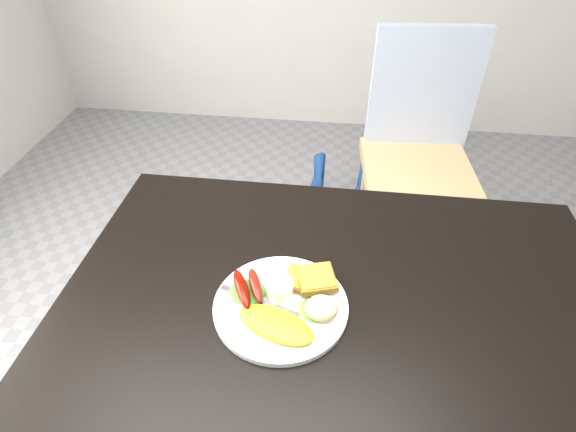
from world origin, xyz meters
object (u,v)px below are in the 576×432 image
at_px(plate, 281,306).
at_px(dining_chair, 417,170).
at_px(person, 328,152).
at_px(dining_table, 338,303).

bearing_deg(plate, dining_chair, 67.53).
xyz_separation_m(person, plate, (-0.06, -0.79, 0.10)).
height_order(dining_table, plate, plate).
distance_m(person, plate, 0.79).
relative_size(dining_chair, plate, 1.57).
bearing_deg(dining_table, dining_chair, 72.70).
distance_m(dining_chair, plate, 1.16).
bearing_deg(person, dining_chair, -141.21).
bearing_deg(person, plate, 90.67).
distance_m(dining_table, plate, 0.13).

